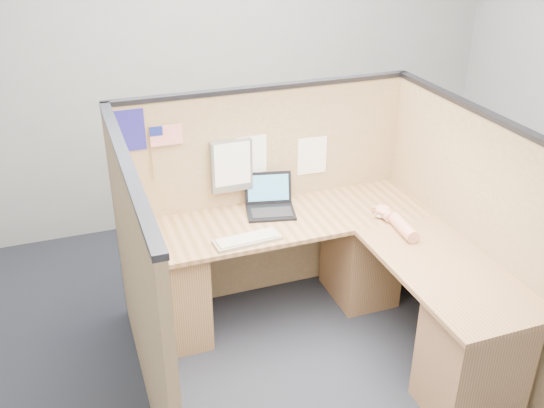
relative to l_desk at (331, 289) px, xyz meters
name	(u,v)px	position (x,y,z in m)	size (l,w,h in m)	color
floor	(320,373)	(-0.18, -0.29, -0.39)	(5.00, 5.00, 0.00)	black
wall_back	(215,61)	(-0.18, 1.96, 1.01)	(5.00, 5.00, 0.00)	#999C9E
cubicle_partitions	(296,232)	(-0.18, 0.14, 0.38)	(2.06, 1.83, 1.53)	olive
l_desk	(331,289)	(0.00, 0.00, 0.00)	(1.95, 1.75, 0.73)	brown
laptop	(268,202)	(-0.23, 0.54, 0.39)	(0.36, 0.36, 0.23)	black
keyboard	(247,240)	(-0.48, 0.19, 0.35)	(0.42, 0.17, 0.03)	gray
mouse	(383,214)	(0.44, 0.19, 0.36)	(0.12, 0.07, 0.05)	silver
hand_forearm	(397,222)	(0.46, 0.04, 0.38)	(0.12, 0.43, 0.09)	tan
blue_poster	(129,131)	(-1.06, 0.68, 0.95)	(0.20, 0.00, 0.26)	navy
american_flag	(163,138)	(-0.87, 0.67, 0.89)	(0.21, 0.01, 0.35)	olive
file_holder	(231,166)	(-0.44, 0.66, 0.64)	(0.27, 0.05, 0.35)	slate
paper_left	(252,155)	(-0.29, 0.68, 0.68)	(0.21, 0.00, 0.27)	white
paper_right	(312,156)	(0.15, 0.68, 0.62)	(0.21, 0.00, 0.26)	white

